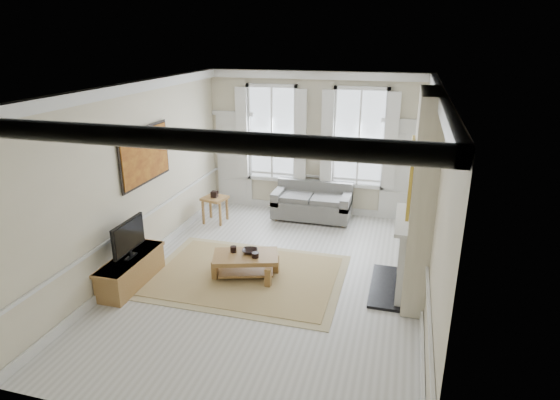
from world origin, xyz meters
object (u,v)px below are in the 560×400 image
(sofa, at_px, (312,204))
(side_table, at_px, (215,202))
(coffee_table, at_px, (246,259))
(tv_stand, at_px, (131,271))

(sofa, xyz_separation_m, side_table, (-2.14, -0.85, 0.14))
(coffee_table, relative_size, tv_stand, 0.88)
(coffee_table, height_order, tv_stand, tv_stand)
(side_table, xyz_separation_m, tv_stand, (-0.27, -3.12, -0.24))
(sofa, relative_size, side_table, 2.97)
(sofa, distance_m, side_table, 2.31)
(side_table, relative_size, coffee_table, 0.47)
(tv_stand, bearing_deg, coffee_table, 23.51)
(side_table, xyz_separation_m, coffee_table, (1.57, -2.32, -0.15))
(side_table, bearing_deg, tv_stand, -94.96)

